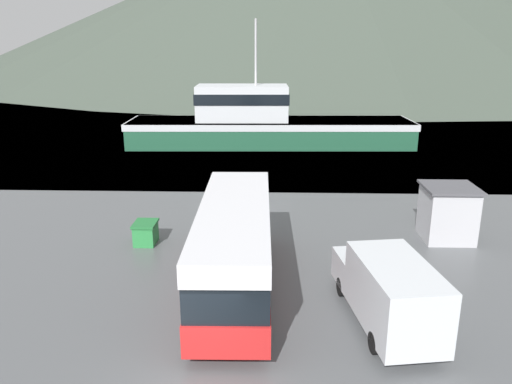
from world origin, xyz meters
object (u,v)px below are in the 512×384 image
object	(u,v)px
fishing_boat	(263,124)
storage_bin	(146,233)
dock_kiosk	(448,213)
tour_bus	(235,244)
delivery_van	(388,290)

from	to	relation	value
fishing_boat	storage_bin	world-z (taller)	fishing_boat
fishing_boat	dock_kiosk	xyz separation A→B (m)	(9.32, -23.17, -0.65)
tour_bus	storage_bin	world-z (taller)	tour_bus
tour_bus	delivery_van	distance (m)	5.80
delivery_van	dock_kiosk	distance (m)	9.14
storage_bin	dock_kiosk	size ratio (longest dim) A/B	0.51
tour_bus	dock_kiosk	world-z (taller)	tour_bus
fishing_boat	dock_kiosk	distance (m)	24.98
tour_bus	dock_kiosk	distance (m)	11.36
fishing_boat	delivery_van	bearing A→B (deg)	6.90
dock_kiosk	storage_bin	bearing A→B (deg)	-175.76
delivery_van	storage_bin	xyz separation A→B (m)	(-9.89, 6.84, -0.77)
delivery_van	fishing_boat	distance (m)	31.45
delivery_van	storage_bin	distance (m)	12.05
fishing_boat	dock_kiosk	bearing A→B (deg)	20.14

